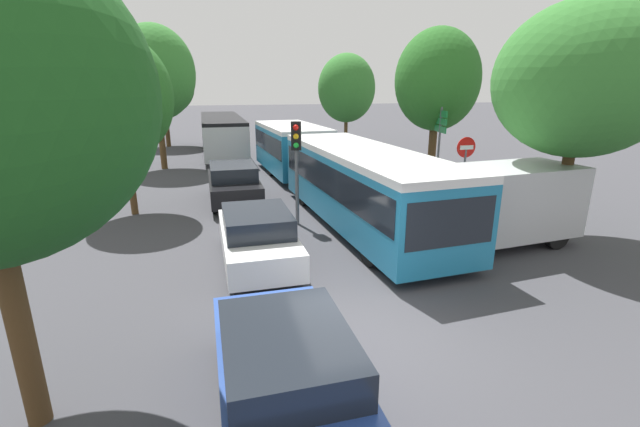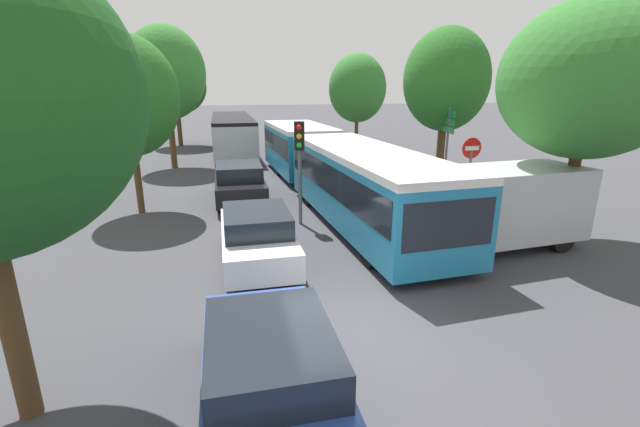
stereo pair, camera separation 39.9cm
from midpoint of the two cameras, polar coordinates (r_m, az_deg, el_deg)
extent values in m
plane|color=#3D3D42|center=(8.22, 6.60, -16.56)|extent=(200.00, 200.00, 0.00)
cube|color=teal|center=(13.97, 6.96, 3.44)|extent=(3.22, 9.76, 2.07)
cube|color=black|center=(13.89, 7.01, 4.94)|extent=(3.22, 9.38, 0.91)
cube|color=silver|center=(13.76, 7.13, 8.05)|extent=(3.22, 9.76, 0.20)
cube|color=teal|center=(22.48, -2.21, 8.57)|extent=(3.02, 6.73, 2.07)
cube|color=black|center=(22.43, -2.22, 9.52)|extent=(3.02, 6.47, 0.91)
cube|color=silver|center=(22.35, -2.24, 11.46)|extent=(3.02, 6.73, 0.20)
cylinder|color=black|center=(18.87, 0.63, 7.01)|extent=(1.97, 1.14, 1.91)
cube|color=black|center=(9.87, 17.84, -1.39)|extent=(2.27, 0.25, 1.11)
cylinder|color=black|center=(12.11, 17.28, -3.31)|extent=(0.37, 1.03, 1.01)
cylinder|color=black|center=(11.10, 7.85, -4.52)|extent=(0.37, 1.03, 1.01)
cylinder|color=black|center=(17.33, 6.21, 3.30)|extent=(0.37, 1.03, 1.01)
cylinder|color=black|center=(16.64, -0.73, 2.84)|extent=(0.37, 1.03, 1.01)
cylinder|color=black|center=(22.90, 0.46, 6.68)|extent=(0.37, 1.03, 1.01)
cylinder|color=black|center=(22.38, -4.89, 6.39)|extent=(0.37, 1.03, 1.01)
cube|color=silver|center=(30.40, -11.20, 10.34)|extent=(2.69, 11.59, 2.01)
cube|color=black|center=(30.37, -11.24, 11.02)|extent=(2.71, 11.02, 0.84)
cube|color=black|center=(30.31, -11.32, 12.42)|extent=(2.69, 11.59, 0.20)
cylinder|color=black|center=(34.27, -13.21, 9.59)|extent=(0.31, 1.01, 1.01)
cylinder|color=black|center=(34.33, -9.57, 9.81)|extent=(0.31, 1.01, 1.01)
cylinder|color=black|center=(27.04, -13.11, 7.80)|extent=(0.31, 1.01, 1.01)
cylinder|color=black|center=(27.12, -8.52, 8.07)|extent=(0.31, 1.01, 1.01)
cube|color=#284799|center=(6.30, -4.64, -21.55)|extent=(1.83, 4.23, 0.68)
cube|color=black|center=(5.86, -4.63, -17.53)|extent=(1.67, 2.22, 0.52)
cylinder|color=black|center=(7.52, -12.13, -17.44)|extent=(0.23, 0.64, 0.64)
cylinder|color=black|center=(7.65, -0.38, -16.38)|extent=(0.23, 0.64, 0.64)
cube|color=white|center=(11.29, -7.39, -3.62)|extent=(1.83, 4.21, 0.68)
cube|color=black|center=(11.00, -7.45, -0.87)|extent=(1.66, 2.21, 0.52)
cylinder|color=black|center=(12.61, -11.36, -2.97)|extent=(0.23, 0.64, 0.64)
cylinder|color=black|center=(12.72, -4.63, -2.51)|extent=(0.23, 0.64, 0.64)
cylinder|color=black|center=(10.12, -10.78, -7.98)|extent=(0.23, 0.64, 0.64)
cylinder|color=black|center=(10.26, -2.37, -7.32)|extent=(0.23, 0.64, 0.64)
cube|color=black|center=(17.42, -10.04, 3.65)|extent=(1.93, 4.45, 0.72)
cube|color=black|center=(17.19, -10.13, 5.63)|extent=(1.75, 2.34, 0.55)
cylinder|color=black|center=(18.85, -12.65, 3.56)|extent=(0.24, 0.68, 0.67)
cylinder|color=black|center=(18.92, -7.87, 3.86)|extent=(0.24, 0.68, 0.67)
cylinder|color=black|center=(16.10, -12.49, 1.35)|extent=(0.24, 0.68, 0.67)
cylinder|color=black|center=(16.18, -6.91, 1.70)|extent=(0.24, 0.68, 0.67)
cube|color=#B7BABF|center=(13.34, 24.75, 1.34)|extent=(4.26, 2.34, 2.00)
cube|color=#B7BABF|center=(11.97, 15.48, -1.69)|extent=(1.06, 1.97, 1.00)
cylinder|color=black|center=(11.71, 19.15, -4.95)|extent=(0.74, 0.30, 0.72)
cylinder|color=black|center=(13.00, 14.85, -2.41)|extent=(0.74, 0.30, 0.72)
cylinder|color=black|center=(13.86, 30.27, -3.01)|extent=(0.74, 0.30, 0.72)
cylinder|color=black|center=(14.97, 25.65, -1.02)|extent=(0.74, 0.30, 0.72)
cylinder|color=#56595E|center=(14.07, -1.88, 5.24)|extent=(0.12, 0.12, 3.40)
cube|color=black|center=(13.87, -1.93, 10.31)|extent=(0.37, 0.31, 0.90)
sphere|color=red|center=(13.69, -1.98, 11.41)|extent=(0.18, 0.18, 0.18)
sphere|color=#EAAD14|center=(13.72, -1.97, 10.24)|extent=(0.18, 0.18, 0.18)
sphere|color=green|center=(13.76, -1.96, 9.08)|extent=(0.18, 0.18, 0.18)
cylinder|color=#56595E|center=(15.70, 19.82, 3.60)|extent=(0.08, 0.08, 2.40)
cylinder|color=red|center=(15.48, 20.28, 8.18)|extent=(0.70, 0.03, 0.70)
cube|color=white|center=(15.47, 20.32, 8.17)|extent=(0.50, 0.04, 0.14)
cylinder|color=#56595E|center=(20.26, 17.09, 8.34)|extent=(0.10, 0.10, 3.60)
cube|color=#197A38|center=(20.12, 17.46, 12.57)|extent=(0.32, 1.39, 0.28)
cube|color=#197A38|center=(20.14, 17.37, 11.61)|extent=(0.32, 1.39, 0.28)
cube|color=#197A38|center=(20.17, 17.29, 10.65)|extent=(0.32, 1.39, 0.28)
cylinder|color=#51381E|center=(7.08, -34.58, -11.89)|extent=(0.30, 0.30, 2.91)
ellipsoid|color=#3D7F38|center=(6.42, -32.91, 7.77)|extent=(2.45, 2.45, 2.14)
cylinder|color=#51381E|center=(16.79, -22.51, 4.46)|extent=(0.24, 0.24, 2.59)
ellipsoid|color=#286623|center=(16.49, -23.63, 14.14)|extent=(3.47, 3.47, 4.12)
ellipsoid|color=#1E561E|center=(16.29, -24.83, 11.80)|extent=(2.08, 2.08, 2.27)
cylinder|color=#51381E|center=(25.62, -18.69, 9.46)|extent=(0.33, 0.33, 3.29)
ellipsoid|color=#33752D|center=(25.47, -19.45, 17.27)|extent=(4.21, 4.21, 4.95)
cylinder|color=#51381E|center=(35.08, -17.94, 10.91)|extent=(0.34, 0.34, 2.86)
ellipsoid|color=#1E561E|center=(34.94, -18.38, 15.76)|extent=(4.49, 4.49, 4.13)
cylinder|color=#51381E|center=(14.38, 31.02, 2.39)|extent=(0.32, 0.32, 3.05)
ellipsoid|color=#33752D|center=(14.07, 32.96, 14.74)|extent=(4.68, 4.68, 4.23)
ellipsoid|color=#1E561E|center=(13.86, 34.84, 11.80)|extent=(2.81, 2.81, 2.32)
cylinder|color=#51381E|center=(21.94, 16.29, 8.18)|extent=(0.38, 0.38, 2.98)
ellipsoid|color=#286623|center=(21.74, 17.02, 16.69)|extent=(3.98, 3.98, 4.72)
ellipsoid|color=#286623|center=(21.98, 17.37, 14.80)|extent=(2.39, 2.39, 2.60)
cylinder|color=#51381E|center=(33.09, 5.22, 10.97)|extent=(0.27, 0.27, 2.44)
ellipsoid|color=#33752D|center=(32.93, 5.37, 16.30)|extent=(4.22, 4.22, 4.95)
ellipsoid|color=#1E561E|center=(32.43, 5.34, 14.98)|extent=(2.53, 2.53, 2.72)
camera|label=1|loc=(0.20, -89.00, 0.30)|focal=24.00mm
camera|label=2|loc=(0.20, 91.00, -0.30)|focal=24.00mm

